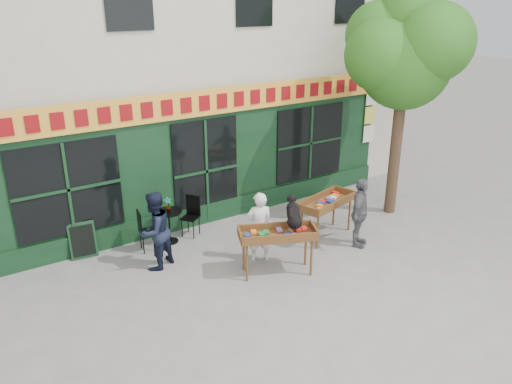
# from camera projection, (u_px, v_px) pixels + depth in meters

# --- Properties ---
(ground) EXTENTS (80.00, 80.00, 0.00)m
(ground) POSITION_uv_depth(u_px,v_px,m) (259.00, 260.00, 10.66)
(ground) COLOR slate
(ground) RESTS_ON ground
(building) EXTENTS (14.00, 7.26, 10.00)m
(building) POSITION_uv_depth(u_px,v_px,m) (137.00, 8.00, 13.49)
(building) COLOR beige
(building) RESTS_ON ground
(street_tree) EXTENTS (3.05, 2.90, 5.60)m
(street_tree) POSITION_uv_depth(u_px,v_px,m) (405.00, 49.00, 11.67)
(street_tree) COLOR #382619
(street_tree) RESTS_ON ground
(book_cart_center) EXTENTS (1.62, 1.17, 0.99)m
(book_cart_center) POSITION_uv_depth(u_px,v_px,m) (277.00, 236.00, 9.88)
(book_cart_center) COLOR brown
(book_cart_center) RESTS_ON ground
(dog) EXTENTS (0.55, 0.69, 0.60)m
(dog) POSITION_uv_depth(u_px,v_px,m) (294.00, 212.00, 9.85)
(dog) COLOR black
(dog) RESTS_ON book_cart_center
(woman) EXTENTS (0.66, 0.56, 1.54)m
(woman) POSITION_uv_depth(u_px,v_px,m) (259.00, 227.00, 10.40)
(woman) COLOR silver
(woman) RESTS_ON ground
(book_cart_right) EXTENTS (1.61, 0.97, 0.99)m
(book_cart_right) POSITION_uv_depth(u_px,v_px,m) (327.00, 204.00, 11.43)
(book_cart_right) COLOR brown
(book_cart_right) RESTS_ON ground
(man_right) EXTENTS (0.99, 0.84, 1.59)m
(man_right) POSITION_uv_depth(u_px,v_px,m) (360.00, 213.00, 11.02)
(man_right) COLOR #56555A
(man_right) RESTS_ON ground
(bistro_table) EXTENTS (0.60, 0.60, 0.76)m
(bistro_table) POSITION_uv_depth(u_px,v_px,m) (169.00, 220.00, 11.26)
(bistro_table) COLOR black
(bistro_table) RESTS_ON ground
(bistro_chair_left) EXTENTS (0.42, 0.41, 0.95)m
(bistro_chair_left) POSITION_uv_depth(u_px,v_px,m) (144.00, 228.00, 10.86)
(bistro_chair_left) COLOR black
(bistro_chair_left) RESTS_ON ground
(bistro_chair_right) EXTENTS (0.51, 0.51, 0.95)m
(bistro_chair_right) POSITION_uv_depth(u_px,v_px,m) (192.00, 212.00, 11.65)
(bistro_chair_right) COLOR black
(bistro_chair_right) RESTS_ON ground
(potted_plant) EXTENTS (0.19, 0.14, 0.33)m
(potted_plant) POSITION_uv_depth(u_px,v_px,m) (168.00, 204.00, 11.12)
(potted_plant) COLOR gray
(potted_plant) RESTS_ON bistro_table
(man_left) EXTENTS (1.00, 0.91, 1.65)m
(man_left) POSITION_uv_depth(u_px,v_px,m) (155.00, 231.00, 10.10)
(man_left) COLOR black
(man_left) RESTS_ON ground
(chalkboard) EXTENTS (0.58, 0.25, 0.79)m
(chalkboard) POSITION_uv_depth(u_px,v_px,m) (83.00, 240.00, 10.64)
(chalkboard) COLOR black
(chalkboard) RESTS_ON ground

